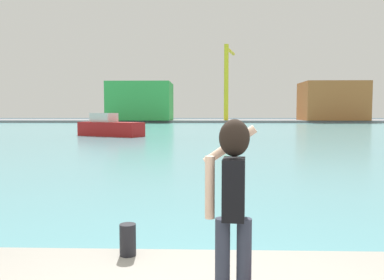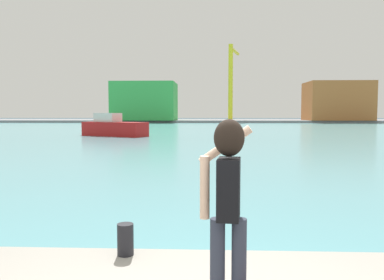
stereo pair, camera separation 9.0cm
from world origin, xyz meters
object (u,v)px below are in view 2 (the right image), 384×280
(person_photographer, at_px, (228,192))
(boat_moored, at_px, (114,127))
(warehouse_left, at_px, (145,101))
(warehouse_right, at_px, (337,101))
(harbor_bollard, at_px, (125,239))
(port_crane, at_px, (231,75))

(person_photographer, xyz_separation_m, boat_moored, (-9.32, 33.50, -0.68))
(warehouse_left, xyz_separation_m, warehouse_right, (43.58, -0.29, 0.01))
(warehouse_right, bearing_deg, boat_moored, -125.80)
(person_photographer, height_order, harbor_bollard, person_photographer)
(harbor_bollard, bearing_deg, warehouse_left, 99.12)
(boat_moored, relative_size, port_crane, 0.41)
(warehouse_left, relative_size, port_crane, 0.84)
(harbor_bollard, xyz_separation_m, boat_moored, (-8.10, 32.27, 0.19))
(warehouse_left, height_order, port_crane, port_crane)
(harbor_bollard, relative_size, boat_moored, 0.06)
(warehouse_right, relative_size, port_crane, 0.81)
(harbor_bollard, xyz_separation_m, warehouse_left, (-13.69, 85.24, 4.17))
(boat_moored, relative_size, warehouse_left, 0.49)
(boat_moored, height_order, warehouse_right, warehouse_right)
(port_crane, bearing_deg, boat_moored, -105.33)
(warehouse_left, bearing_deg, person_photographer, -80.22)
(person_photographer, distance_m, warehouse_right, 90.88)
(person_photographer, distance_m, boat_moored, 34.78)
(harbor_bollard, relative_size, warehouse_left, 0.03)
(boat_moored, distance_m, warehouse_right, 65.07)
(warehouse_right, bearing_deg, harbor_bollard, -109.39)
(person_photographer, relative_size, boat_moored, 0.25)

